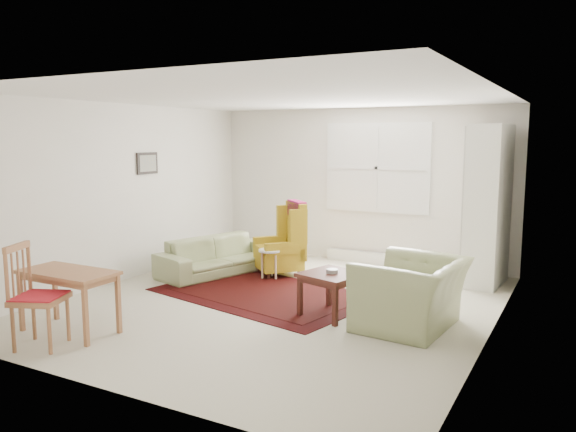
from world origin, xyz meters
The scene contains 10 objects.
room centered at (0.02, 0.21, 1.26)m, with size 5.04×5.54×2.51m.
rug centered at (-0.34, 0.29, 0.01)m, with size 2.74×1.76×0.03m, color black, non-canonical shape.
sofa centered at (-1.53, 0.93, 0.38)m, with size 1.86×0.73×0.75m, color #8B9463.
armchair centered at (1.71, -0.08, 0.45)m, with size 1.15×1.00×0.89m, color #8B9463.
wingback_chair centered at (-0.70, 1.31, 0.55)m, with size 0.63×0.67×1.10m, color #B3921B, non-canonical shape.
coffee_table centered at (0.80, -0.12, 0.25)m, with size 0.62×0.62×0.51m, color #461C15, non-canonical shape.
stool centered at (-0.69, 1.02, 0.22)m, with size 0.32×0.32×0.44m, color white, non-canonical shape.
cabinet centered at (2.10, 2.18, 1.10)m, with size 0.46×0.88×2.20m, color silver, non-canonical shape.
desk centered at (-1.39, -1.93, 0.33)m, with size 1.04×0.52×0.66m, color #9C663F, non-canonical shape.
desk_chair centered at (-1.29, -2.35, 0.51)m, with size 0.44×0.44×1.02m, color #9C663F, non-canonical shape.
Camera 1 is at (3.32, -5.83, 2.02)m, focal length 35.00 mm.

